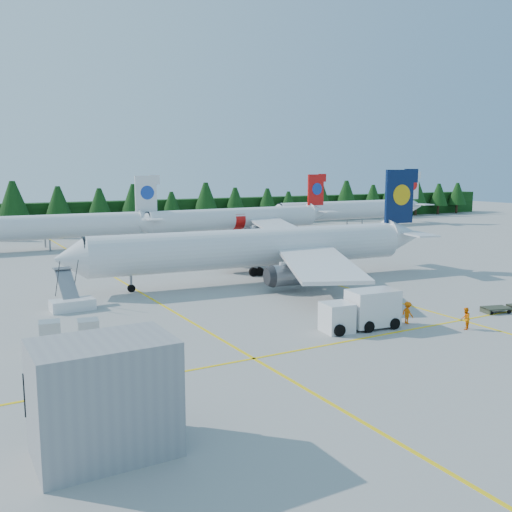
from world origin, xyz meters
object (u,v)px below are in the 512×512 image
airliner_navy (248,249)px  airliner_red (233,219)px  service_truck (360,310)px  airstairs (72,301)px

airliner_navy → airliner_red: 41.71m
airliner_navy → airliner_red: bearing=70.9°
airliner_red → service_truck: airliner_red is taller
airliner_navy → service_truck: size_ratio=6.58×
airstairs → service_truck: bearing=-45.3°
airliner_navy → airliner_red: airliner_navy is taller
airliner_red → airstairs: bearing=-134.2°
airliner_red → airliner_navy: bearing=-116.7°
airliner_navy → airstairs: 20.54m
airstairs → service_truck: airstairs is taller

